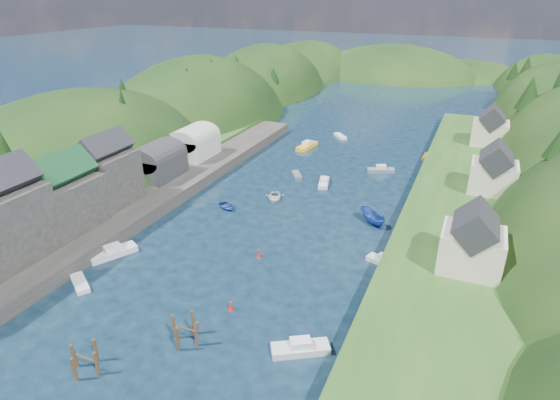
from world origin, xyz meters
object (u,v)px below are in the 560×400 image
at_px(piling_cluster_near, 86,362).
at_px(channel_buoy_near, 231,306).
at_px(piling_cluster_far, 185,333).
at_px(channel_buoy_far, 259,254).

xyz_separation_m(piling_cluster_near, channel_buoy_near, (8.04, 13.40, -0.57)).
xyz_separation_m(piling_cluster_far, channel_buoy_near, (1.66, 6.41, -0.73)).
xyz_separation_m(channel_buoy_near, channel_buoy_far, (-1.99, 11.48, 0.00)).
relative_size(piling_cluster_far, channel_buoy_far, 3.22).
bearing_deg(channel_buoy_far, channel_buoy_near, -80.18).
bearing_deg(piling_cluster_near, channel_buoy_near, 59.02).
height_order(channel_buoy_near, channel_buoy_far, same).
relative_size(piling_cluster_near, piling_cluster_far, 0.91).
xyz_separation_m(piling_cluster_near, piling_cluster_far, (6.38, 6.99, 0.15)).
bearing_deg(channel_buoy_near, piling_cluster_far, -104.52).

